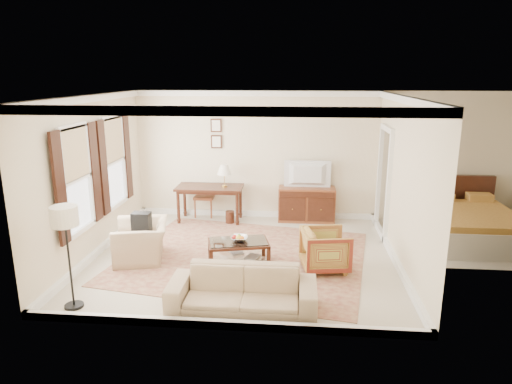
% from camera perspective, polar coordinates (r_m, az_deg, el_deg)
% --- Properties ---
extents(room_shell, '(5.51, 5.01, 2.91)m').
position_cam_1_polar(room_shell, '(7.85, -1.67, 8.85)').
color(room_shell, beige).
rests_on(room_shell, ground).
extents(annex_bedroom, '(3.00, 2.70, 2.90)m').
position_cam_1_polar(annex_bedroom, '(10.02, 25.78, -3.83)').
color(annex_bedroom, beige).
rests_on(annex_bedroom, ground).
extents(window_front, '(0.12, 1.56, 1.80)m').
position_cam_1_polar(window_front, '(8.12, -21.52, 1.43)').
color(window_front, '#CCB284').
rests_on(window_front, room_shell).
extents(window_rear, '(0.12, 1.56, 1.80)m').
position_cam_1_polar(window_rear, '(9.55, -17.30, 3.63)').
color(window_rear, '#CCB284').
rests_on(window_rear, room_shell).
extents(doorway, '(0.10, 1.12, 2.25)m').
position_cam_1_polar(doorway, '(9.68, 15.64, 1.01)').
color(doorway, white).
rests_on(doorway, room_shell).
extents(rug, '(4.81, 4.31, 0.01)m').
position_cam_1_polar(rug, '(8.44, -1.56, -8.07)').
color(rug, maroon).
rests_on(rug, room_shell).
extents(writing_desk, '(1.48, 0.74, 0.81)m').
position_cam_1_polar(writing_desk, '(10.30, -5.81, 0.13)').
color(writing_desk, '#3D1C11').
rests_on(writing_desk, room_shell).
extents(desk_chair, '(0.49, 0.49, 1.05)m').
position_cam_1_polar(desk_chair, '(10.72, -6.47, -0.28)').
color(desk_chair, brown).
rests_on(desk_chair, room_shell).
extents(desk_lamp, '(0.32, 0.32, 0.50)m').
position_cam_1_polar(desk_lamp, '(10.16, -3.98, 2.05)').
color(desk_lamp, silver).
rests_on(desk_lamp, writing_desk).
extents(framed_prints, '(0.25, 0.04, 0.68)m').
position_cam_1_polar(framed_prints, '(10.48, -4.99, 7.31)').
color(framed_prints, '#3D1C11').
rests_on(framed_prints, room_shell).
extents(sideboard, '(1.26, 0.49, 0.78)m').
position_cam_1_polar(sideboard, '(10.39, 6.34, -1.52)').
color(sideboard, brown).
rests_on(sideboard, room_shell).
extents(tv, '(0.99, 0.57, 0.13)m').
position_cam_1_polar(tv, '(10.16, 6.48, 3.24)').
color(tv, black).
rests_on(tv, sideboard).
extents(coffee_table, '(1.15, 0.83, 0.44)m').
position_cam_1_polar(coffee_table, '(8.01, -2.21, -6.83)').
color(coffee_table, '#3D1C11').
rests_on(coffee_table, room_shell).
extents(fruit_bowl, '(0.42, 0.42, 0.10)m').
position_cam_1_polar(fruit_bowl, '(7.97, -2.10, -5.73)').
color(fruit_bowl, silver).
rests_on(fruit_bowl, coffee_table).
extents(book_a, '(0.27, 0.16, 0.38)m').
position_cam_1_polar(book_a, '(8.17, -3.20, -7.60)').
color(book_a, brown).
rests_on(book_a, coffee_table).
extents(book_b, '(0.27, 0.12, 0.38)m').
position_cam_1_polar(book_b, '(8.05, -1.15, -7.98)').
color(book_b, brown).
rests_on(book_b, coffee_table).
extents(striped_armchair, '(0.83, 0.87, 0.78)m').
position_cam_1_polar(striped_armchair, '(7.87, 8.67, -6.94)').
color(striped_armchair, maroon).
rests_on(striped_armchair, room_shell).
extents(club_armchair, '(0.91, 1.18, 0.92)m').
position_cam_1_polar(club_armchair, '(8.44, -14.17, -5.22)').
color(club_armchair, tan).
rests_on(club_armchair, room_shell).
extents(backpack, '(0.32, 0.38, 0.40)m').
position_cam_1_polar(backpack, '(8.40, -14.13, -3.54)').
color(backpack, black).
rests_on(backpack, club_armchair).
extents(sofa, '(2.07, 0.61, 0.81)m').
position_cam_1_polar(sofa, '(6.50, -1.72, -11.40)').
color(sofa, tan).
rests_on(sofa, room_shell).
extents(floor_lamp, '(0.37, 0.37, 1.51)m').
position_cam_1_polar(floor_lamp, '(6.78, -22.75, -3.69)').
color(floor_lamp, black).
rests_on(floor_lamp, room_shell).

